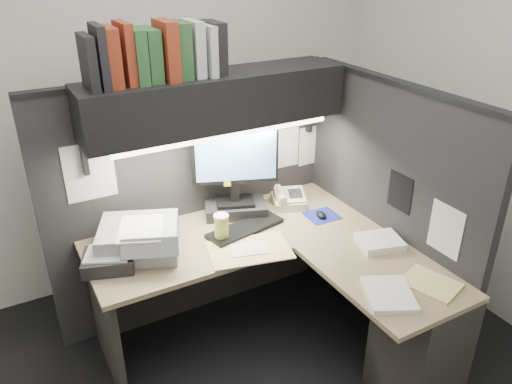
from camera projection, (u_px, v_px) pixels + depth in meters
wall_back at (154, 98)px, 3.45m from camera, size 3.50×0.04×2.70m
wall_right at (511, 118)px, 3.03m from camera, size 0.04×3.00×2.70m
partition_back at (195, 200)px, 3.26m from camera, size 1.90×0.06×1.60m
partition_right at (384, 215)px, 3.08m from camera, size 0.06×1.50×1.60m
desk at (325, 305)px, 2.85m from camera, size 1.70×1.53×0.73m
overhead_shelf at (216, 100)px, 2.85m from camera, size 1.55×0.34×0.30m
task_light_tube at (227, 135)px, 2.81m from camera, size 1.32×0.04×0.04m
monitor at (235, 181)px, 3.14m from camera, size 0.52×0.36×0.58m
keyboard at (245, 228)px, 3.05m from camera, size 0.52×0.26×0.02m
mousepad at (322, 216)px, 3.21m from camera, size 0.21×0.19×0.00m
mouse at (321, 215)px, 3.18m from camera, size 0.08×0.10×0.03m
telephone at (289, 199)px, 3.33m from camera, size 0.28×0.28×0.09m
coffee_cup at (222, 228)px, 2.91m from camera, size 0.10×0.10×0.16m
printer at (139, 239)px, 2.80m from camera, size 0.53×0.50×0.17m
notebook_stack at (109, 261)px, 2.68m from camera, size 0.32×0.30×0.08m
open_folder at (249, 250)px, 2.84m from camera, size 0.52×0.40×0.01m
paper_stack_a at (380, 242)px, 2.88m from camera, size 0.29×0.26×0.05m
paper_stack_b at (389, 294)px, 2.46m from camera, size 0.32×0.35×0.03m
manila_stack at (430, 284)px, 2.55m from camera, size 0.28×0.32×0.02m
binder_row at (156, 53)px, 2.58m from camera, size 0.74×0.26×0.31m
pinned_papers at (276, 173)px, 3.03m from camera, size 1.76×1.31×0.51m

